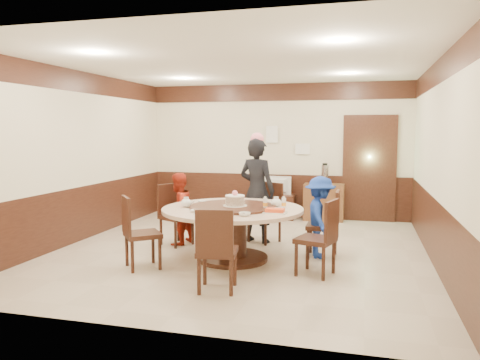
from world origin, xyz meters
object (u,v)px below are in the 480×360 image
(side_cabinet, at_px, (324,202))
(thermos, at_px, (325,175))
(tv_stand, at_px, (275,206))
(person_red, at_px, (178,209))
(person_blue, at_px, (320,217))
(shrimp_platter, at_px, (275,211))
(television, at_px, (275,185))
(banquet_table, at_px, (233,223))
(birthday_cake, at_px, (235,200))
(person_standing, at_px, (257,190))

(side_cabinet, bearing_deg, thermos, 0.00)
(tv_stand, distance_m, thermos, 1.23)
(person_red, height_order, person_blue, person_blue)
(person_red, bearing_deg, tv_stand, 174.47)
(shrimp_platter, xyz_separation_m, side_cabinet, (0.34, 3.62, -0.40))
(television, bearing_deg, banquet_table, 94.78)
(banquet_table, distance_m, side_cabinet, 3.48)
(banquet_table, distance_m, person_red, 1.29)
(person_blue, height_order, thermos, person_blue)
(shrimp_platter, bearing_deg, tv_stand, 100.65)
(birthday_cake, height_order, shrimp_platter, birthday_cake)
(banquet_table, bearing_deg, shrimp_platter, -23.90)
(thermos, bearing_deg, television, -178.32)
(banquet_table, height_order, person_blue, person_blue)
(television, bearing_deg, tv_stand, -0.00)
(thermos, bearing_deg, side_cabinet, 180.00)
(tv_stand, bearing_deg, person_standing, -87.20)
(person_red, bearing_deg, shrimp_platter, 77.94)
(television, bearing_deg, thermos, -173.88)
(birthday_cake, xyz_separation_m, television, (-0.06, 3.32, -0.17))
(person_blue, relative_size, shrimp_platter, 3.93)
(banquet_table, relative_size, person_red, 1.71)
(banquet_table, xyz_separation_m, television, (-0.02, 3.30, 0.16))
(shrimp_platter, relative_size, thermos, 0.79)
(person_blue, bearing_deg, thermos, -9.06)
(television, height_order, thermos, thermos)
(person_standing, distance_m, side_cabinet, 2.40)
(shrimp_platter, distance_m, television, 3.66)
(birthday_cake, xyz_separation_m, side_cabinet, (0.96, 3.35, -0.48))
(person_red, bearing_deg, television, 174.47)
(person_standing, relative_size, person_red, 1.48)
(person_red, height_order, shrimp_platter, person_red)
(shrimp_platter, bearing_deg, person_red, 151.16)
(person_red, bearing_deg, thermos, 158.46)
(person_standing, bearing_deg, television, -69.84)
(shrimp_platter, relative_size, tv_stand, 0.35)
(television, relative_size, thermos, 1.74)
(person_blue, bearing_deg, person_standing, 45.07)
(shrimp_platter, height_order, side_cabinet, shrimp_platter)
(person_standing, relative_size, shrimp_platter, 5.68)
(banquet_table, relative_size, shrimp_platter, 6.59)
(person_standing, bearing_deg, birthday_cake, 105.04)
(birthday_cake, bearing_deg, side_cabinet, 74.07)
(person_blue, xyz_separation_m, side_cabinet, (-0.18, 2.86, -0.21))
(person_blue, xyz_separation_m, tv_stand, (-1.19, 2.83, -0.34))
(person_blue, distance_m, tv_stand, 3.09)
(birthday_cake, bearing_deg, person_red, 148.66)
(birthday_cake, height_order, tv_stand, birthday_cake)
(thermos, bearing_deg, tv_stand, -178.32)
(banquet_table, xyz_separation_m, thermos, (1.00, 3.33, 0.41))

